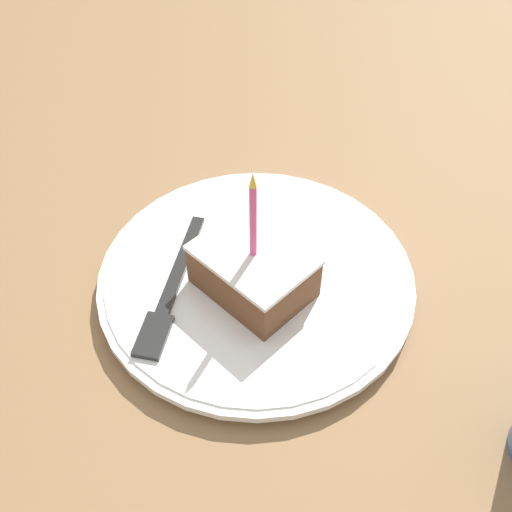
# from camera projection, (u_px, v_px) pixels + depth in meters

# --- Properties ---
(ground_plane) EXTENTS (2.40, 2.40, 0.04)m
(ground_plane) POSITION_uv_depth(u_px,v_px,m) (252.00, 279.00, 0.60)
(ground_plane) COLOR olive
(ground_plane) RESTS_ON ground
(plate) EXTENTS (0.29, 0.29, 0.02)m
(plate) POSITION_uv_depth(u_px,v_px,m) (256.00, 278.00, 0.56)
(plate) COLOR white
(plate) RESTS_ON ground_plane
(cake_slice) EXTENTS (0.07, 0.10, 0.13)m
(cake_slice) POSITION_uv_depth(u_px,v_px,m) (253.00, 270.00, 0.53)
(cake_slice) COLOR brown
(cake_slice) RESTS_ON plate
(fork) EXTENTS (0.15, 0.11, 0.00)m
(fork) POSITION_uv_depth(u_px,v_px,m) (170.00, 292.00, 0.54)
(fork) COLOR #262626
(fork) RESTS_ON plate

